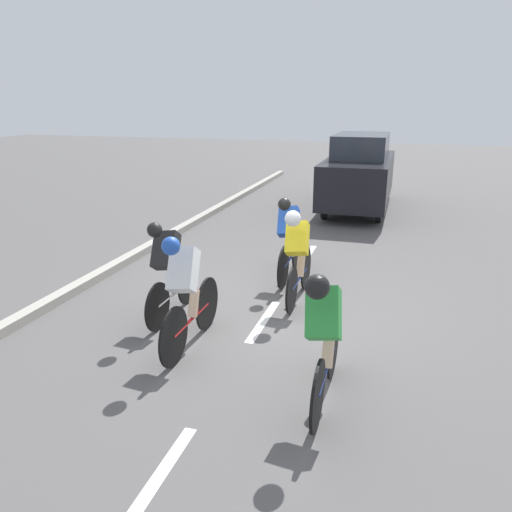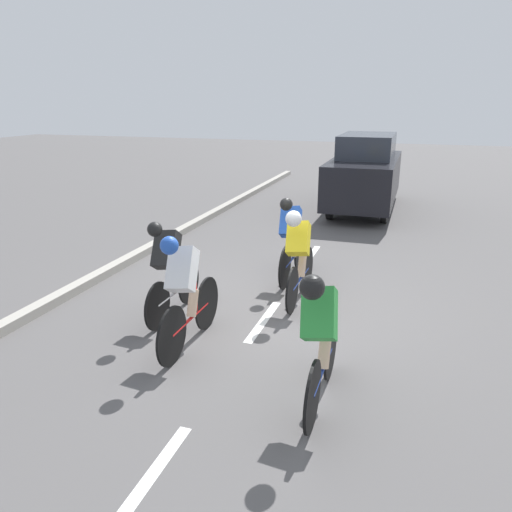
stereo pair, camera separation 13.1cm
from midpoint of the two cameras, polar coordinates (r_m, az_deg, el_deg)
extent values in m
plane|color=#565454|center=(7.45, 1.30, -6.06)|extent=(60.00, 60.00, 0.00)
cube|color=white|center=(4.56, -12.22, -23.78)|extent=(0.12, 1.40, 0.01)
cube|color=white|center=(7.06, 0.32, -7.43)|extent=(0.12, 1.40, 0.01)
cube|color=white|center=(9.97, 5.54, 0.07)|extent=(0.12, 1.40, 0.01)
cube|color=#A8A399|center=(8.44, -21.06, -3.87)|extent=(0.20, 27.77, 0.14)
cylinder|color=black|center=(6.75, -6.16, -5.44)|extent=(0.03, 0.72, 0.72)
cylinder|color=black|center=(5.91, -10.02, -9.11)|extent=(0.03, 0.72, 0.72)
cylinder|color=red|center=(6.32, -7.96, -7.15)|extent=(0.04, 1.02, 0.04)
cylinder|color=red|center=(6.39, -7.37, -4.81)|extent=(0.04, 0.04, 0.42)
cylinder|color=yellow|center=(6.32, -7.81, -6.15)|extent=(0.07, 0.07, 0.16)
cylinder|color=beige|center=(6.32, -7.74, -5.40)|extent=(0.12, 0.23, 0.36)
cube|color=white|center=(6.00, -8.93, -1.58)|extent=(0.39, 0.46, 0.58)
sphere|color=blue|center=(5.72, -10.36, 1.13)|extent=(0.22, 0.22, 0.22)
cylinder|color=black|center=(5.67, 8.14, -10.34)|extent=(0.03, 0.70, 0.70)
cylinder|color=black|center=(4.83, 6.26, -15.64)|extent=(0.03, 0.70, 0.70)
cylinder|color=navy|center=(5.24, 7.29, -12.78)|extent=(0.04, 0.98, 0.04)
cylinder|color=navy|center=(5.29, 7.70, -9.90)|extent=(0.04, 0.04, 0.42)
cylinder|color=yellow|center=(5.24, 7.42, -11.57)|extent=(0.07, 0.07, 0.16)
cylinder|color=beige|center=(5.22, 7.50, -10.68)|extent=(0.12, 0.23, 0.36)
cube|color=green|center=(4.86, 6.95, -6.52)|extent=(0.39, 0.45, 0.56)
sphere|color=black|center=(4.53, 6.16, -3.53)|extent=(0.23, 0.23, 0.23)
cylinder|color=black|center=(8.17, 5.27, -1.35)|extent=(0.03, 0.69, 0.69)
cylinder|color=black|center=(7.22, 3.59, -3.92)|extent=(0.03, 0.69, 0.69)
cylinder|color=navy|center=(7.69, 4.48, -2.55)|extent=(0.04, 1.04, 0.04)
cylinder|color=navy|center=(7.79, 4.81, -0.66)|extent=(0.04, 0.04, 0.42)
cylinder|color=white|center=(7.70, 4.58, -1.73)|extent=(0.07, 0.07, 0.16)
cylinder|color=beige|center=(7.70, 4.64, -1.10)|extent=(0.12, 0.23, 0.36)
cube|color=yellow|center=(7.40, 4.24, 2.03)|extent=(0.37, 0.44, 0.55)
sphere|color=white|center=(7.11, 3.70, 4.29)|extent=(0.23, 0.23, 0.23)
cylinder|color=black|center=(9.09, 4.29, 0.73)|extent=(0.03, 0.72, 0.72)
cylinder|color=black|center=(8.12, 2.67, -1.32)|extent=(0.03, 0.72, 0.72)
cylinder|color=navy|center=(8.60, 3.53, -0.24)|extent=(0.04, 1.05, 0.04)
cylinder|color=navy|center=(8.71, 3.83, 1.43)|extent=(0.04, 0.04, 0.42)
cylinder|color=yellow|center=(8.62, 3.62, 0.49)|extent=(0.07, 0.07, 0.16)
cylinder|color=beige|center=(8.62, 3.67, 1.05)|extent=(0.12, 0.23, 0.36)
cube|color=blue|center=(8.33, 3.29, 3.93)|extent=(0.37, 0.45, 0.55)
sphere|color=black|center=(8.06, 2.79, 5.93)|extent=(0.21, 0.21, 0.21)
cylinder|color=black|center=(7.62, -8.30, -3.00)|extent=(0.03, 0.67, 0.67)
cylinder|color=black|center=(6.82, -11.72, -5.72)|extent=(0.03, 0.67, 0.67)
cylinder|color=#B7B7BC|center=(7.21, -9.91, -4.29)|extent=(0.04, 0.97, 0.04)
cylinder|color=#B7B7BC|center=(7.28, -9.41, -2.28)|extent=(0.04, 0.04, 0.42)
cylinder|color=#1999D8|center=(7.22, -9.78, -3.41)|extent=(0.07, 0.07, 0.16)
cylinder|color=#9E704C|center=(7.21, -9.73, -2.76)|extent=(0.12, 0.23, 0.36)
cube|color=black|center=(6.92, -10.80, 0.63)|extent=(0.38, 0.46, 0.57)
sphere|color=black|center=(6.66, -12.07, 2.94)|extent=(0.20, 0.20, 0.20)
cylinder|color=black|center=(12.90, 13.61, 5.16)|extent=(0.14, 0.64, 0.64)
cylinder|color=black|center=(13.04, 7.62, 5.62)|extent=(0.14, 0.64, 0.64)
cylinder|color=black|center=(15.67, 14.29, 7.24)|extent=(0.14, 0.64, 0.64)
cylinder|color=black|center=(15.78, 9.32, 7.62)|extent=(0.14, 0.64, 0.64)
cube|color=black|center=(14.24, 11.39, 8.73)|extent=(1.70, 4.55, 1.12)
cube|color=#2D333D|center=(14.36, 11.69, 12.28)|extent=(1.39, 2.50, 0.62)
camera|label=1|loc=(0.07, -90.56, -0.18)|focal=35.00mm
camera|label=2|loc=(0.07, 89.44, 0.18)|focal=35.00mm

